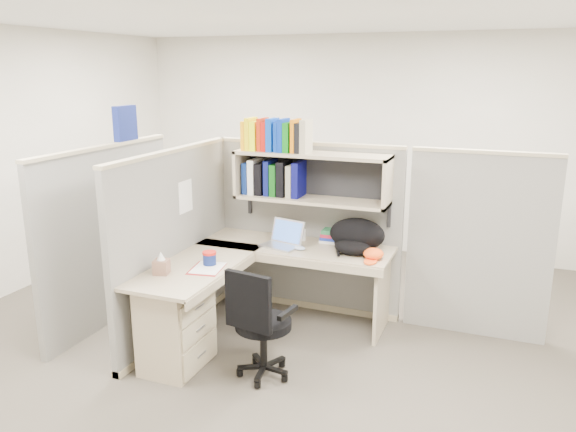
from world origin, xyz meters
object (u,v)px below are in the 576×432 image
at_px(laptop, 280,234).
at_px(backpack, 355,236).
at_px(desk, 211,304).
at_px(snack_canister, 210,258).
at_px(task_chair, 261,340).

xyz_separation_m(laptop, backpack, (0.66, 0.11, 0.02)).
height_order(desk, backpack, backpack).
height_order(laptop, backpack, backpack).
height_order(laptop, snack_canister, laptop).
distance_m(backpack, snack_canister, 1.27).
bearing_deg(laptop, backpack, 23.00).
distance_m(laptop, snack_canister, 0.74).
relative_size(laptop, task_chair, 0.37).
bearing_deg(desk, snack_canister, 117.58).
xyz_separation_m(desk, backpack, (0.95, 0.87, 0.43)).
bearing_deg(desk, task_chair, -20.44).
relative_size(desk, snack_canister, 15.36).
bearing_deg(backpack, laptop, -174.47).
height_order(desk, task_chair, task_chair).
bearing_deg(desk, laptop, 68.72).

